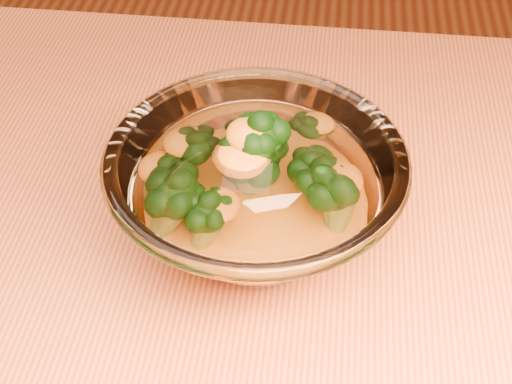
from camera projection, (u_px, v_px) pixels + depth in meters
The scene contains 4 objects.
table at pixel (229, 367), 0.62m from camera, with size 1.20×0.80×0.75m.
glass_bowl at pixel (256, 197), 0.55m from camera, with size 0.23×0.23×0.10m.
cheese_sauce at pixel (256, 216), 0.57m from camera, with size 0.12×0.12×0.03m, color orange.
broccoli_heap at pixel (248, 174), 0.55m from camera, with size 0.16×0.14×0.08m.
Camera 1 is at (0.06, -0.33, 1.19)m, focal length 50.00 mm.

